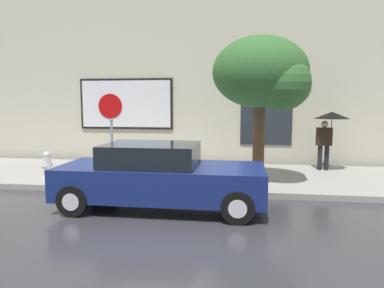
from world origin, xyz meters
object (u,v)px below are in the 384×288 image
object	(u,v)px
fire_hydrant	(48,166)
stop_sign	(111,118)
street_tree	(265,75)
parked_car	(159,176)
pedestrian_with_umbrella	(330,123)

from	to	relation	value
fire_hydrant	stop_sign	xyz separation A→B (m)	(1.86, 0.09, 1.33)
fire_hydrant	street_tree	world-z (taller)	street_tree
stop_sign	fire_hydrant	bearing A→B (deg)	-177.19
parked_car	stop_sign	bearing A→B (deg)	134.15
pedestrian_with_umbrella	street_tree	distance (m)	3.30
parked_car	fire_hydrant	size ratio (longest dim) A/B	5.61
parked_car	street_tree	size ratio (longest dim) A/B	1.13
parked_car	pedestrian_with_umbrella	size ratio (longest dim) A/B	2.36
parked_car	stop_sign	xyz separation A→B (m)	(-1.76, 1.82, 1.17)
fire_hydrant	stop_sign	size ratio (longest dim) A/B	0.32
street_tree	pedestrian_with_umbrella	bearing A→B (deg)	43.55
street_tree	stop_sign	size ratio (longest dim) A/B	1.60
pedestrian_with_umbrella	street_tree	world-z (taller)	street_tree
parked_car	pedestrian_with_umbrella	xyz separation A→B (m)	(4.52, 4.19, 0.97)
parked_car	stop_sign	size ratio (longest dim) A/B	1.81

